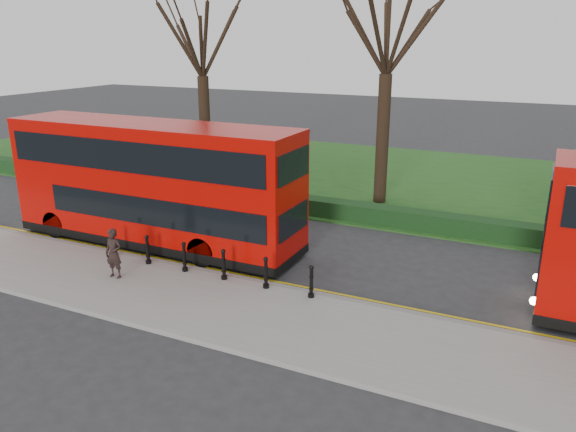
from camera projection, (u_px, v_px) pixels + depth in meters
The scene contains 12 objects.
ground at pixel (242, 268), 19.75m from camera, with size 120.00×120.00×0.00m, color #28282B.
pavement at pixel (193, 301), 17.15m from camera, with size 60.00×4.00×0.15m, color gray.
kerb at pixel (227, 277), 18.87m from camera, with size 60.00×0.25×0.16m, color slate.
grass_verge at pixel (371, 176), 32.64m from camera, with size 60.00×18.00×0.06m, color #1C4F1A.
hedge at pixel (317, 207), 25.48m from camera, with size 60.00×0.90×0.80m, color black.
yellow_line_outer at pixel (232, 275), 19.15m from camera, with size 60.00×0.10×0.01m, color yellow.
yellow_line_inner at pixel (235, 273), 19.32m from camera, with size 60.00×0.10×0.01m, color yellow.
tree_left at pixel (201, 40), 29.30m from camera, with size 6.71×6.71×10.49m.
tree_mid at pixel (388, 28), 25.05m from camera, with size 7.16×7.16×11.19m.
bollard_row at pixel (204, 261), 18.67m from camera, with size 7.95×0.15×1.00m.
bus_lead at pixel (153, 185), 21.45m from camera, with size 11.85×2.72×4.72m.
pedestrian at pixel (114, 253), 18.41m from camera, with size 0.61×0.40×1.67m, color black.
Camera 1 is at (9.31, -15.78, 7.78)m, focal length 35.00 mm.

